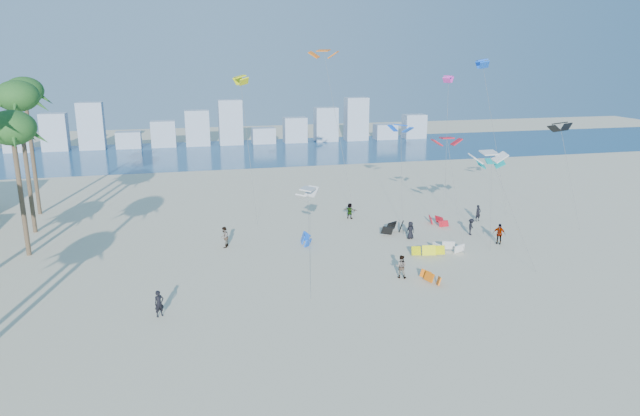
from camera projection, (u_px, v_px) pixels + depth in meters
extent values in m
plane|color=beige|center=(334.00, 360.00, 32.36)|extent=(220.00, 220.00, 0.00)
plane|color=navy|center=(228.00, 153.00, 100.00)|extent=(220.00, 220.00, 0.00)
imported|color=black|center=(159.00, 304.00, 37.53)|extent=(0.77, 0.68, 1.78)
imported|color=gray|center=(401.00, 267.00, 44.03)|extent=(1.10, 1.01, 1.82)
imported|color=black|center=(410.00, 230.00, 53.38)|extent=(0.86, 0.61, 1.65)
imported|color=gray|center=(499.00, 234.00, 51.95)|extent=(1.13, 1.08, 1.88)
imported|color=black|center=(471.00, 227.00, 54.56)|extent=(1.13, 1.16, 1.59)
imported|color=gray|center=(350.00, 211.00, 60.00)|extent=(1.50, 1.36, 1.66)
imported|color=black|center=(478.00, 213.00, 59.05)|extent=(0.69, 0.53, 1.70)
imported|color=gray|center=(224.00, 237.00, 50.97)|extent=(1.00, 1.11, 1.89)
cylinder|color=#595959|center=(309.00, 241.00, 42.40)|extent=(1.11, 5.89, 6.58)
cylinder|color=#595959|center=(401.00, 175.00, 58.29)|extent=(1.00, 3.92, 9.61)
cylinder|color=#595959|center=(456.00, 195.00, 50.13)|extent=(0.25, 4.27, 9.49)
cylinder|color=#595959|center=(249.00, 151.00, 57.59)|extent=(0.94, 3.22, 14.50)
cylinder|color=#595959|center=(447.00, 142.00, 63.92)|extent=(1.29, 3.51, 14.29)
cylinder|color=#595959|center=(491.00, 205.00, 51.90)|extent=(2.26, 4.86, 7.02)
cylinder|color=#595959|center=(339.00, 133.00, 61.27)|extent=(1.99, 5.93, 17.03)
cylinder|color=#595959|center=(570.00, 177.00, 55.94)|extent=(1.71, 2.58, 10.19)
cylinder|color=#595959|center=(512.00, 212.00, 45.60)|extent=(2.82, 3.70, 9.05)
cylinder|color=#595959|center=(494.00, 137.00, 61.73)|extent=(1.53, 5.01, 16.05)
cylinder|color=brown|center=(21.00, 193.00, 47.85)|extent=(0.40, 0.40, 10.89)
ellipsoid|color=#1C501E|center=(12.00, 128.00, 46.44)|extent=(3.80, 3.80, 2.85)
cylinder|color=brown|center=(27.00, 166.00, 53.93)|extent=(0.40, 0.40, 12.97)
ellipsoid|color=#1C501E|center=(17.00, 96.00, 52.25)|extent=(3.80, 3.80, 2.85)
cylinder|color=brown|center=(32.00, 154.00, 60.26)|extent=(0.40, 0.40, 13.03)
ellipsoid|color=#1C501E|center=(24.00, 91.00, 58.57)|extent=(3.80, 3.80, 2.85)
cube|color=#9EADBF|center=(17.00, 138.00, 100.72)|extent=(4.40, 3.00, 4.80)
cube|color=#9EADBF|center=(55.00, 132.00, 101.88)|extent=(4.40, 3.00, 6.60)
cube|color=#9EADBF|center=(91.00, 126.00, 103.04)|extent=(4.40, 3.00, 8.40)
cube|color=#9EADBF|center=(129.00, 140.00, 105.14)|extent=(4.40, 3.00, 3.00)
cube|color=#9EADBF|center=(163.00, 134.00, 106.30)|extent=(4.40, 3.00, 4.80)
cube|color=#9EADBF|center=(197.00, 128.00, 107.46)|extent=(4.40, 3.00, 6.60)
cube|color=#9EADBF|center=(231.00, 122.00, 108.62)|extent=(4.40, 3.00, 8.40)
cube|color=#9EADBF|center=(263.00, 135.00, 110.72)|extent=(4.40, 3.00, 3.00)
cube|color=#9EADBF|center=(295.00, 130.00, 111.88)|extent=(4.40, 3.00, 4.80)
cube|color=#9EADBF|center=(326.00, 124.00, 113.04)|extent=(4.40, 3.00, 6.60)
cube|color=#9EADBF|center=(356.00, 119.00, 114.20)|extent=(4.40, 3.00, 8.40)
cube|color=#9EADBF|center=(385.00, 132.00, 116.30)|extent=(4.40, 3.00, 3.00)
cube|color=#9EADBF|center=(414.00, 126.00, 117.46)|extent=(4.40, 3.00, 4.80)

